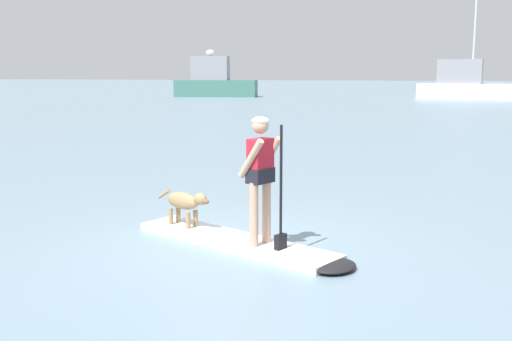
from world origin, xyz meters
TOP-DOWN VIEW (x-y plane):
  - ground_plane at (0.00, 0.00)m, footprint 400.00×400.00m
  - paddleboard at (0.21, -0.09)m, footprint 3.55×1.99m
  - person_paddler at (0.46, -0.19)m, footprint 0.68×0.59m
  - dog at (-0.92, 0.38)m, footprint 1.05×0.50m
  - moored_boat_center at (-20.54, 49.72)m, footprint 8.72×4.37m
  - moored_boat_outer at (3.89, 51.83)m, footprint 9.03×3.67m

SIDE VIEW (x-z plane):
  - ground_plane at x=0.00m, z-range 0.00..0.00m
  - paddleboard at x=0.21m, z-range 0.00..0.10m
  - dog at x=-0.92m, z-range 0.19..0.74m
  - person_paddler at x=0.46m, z-range 0.24..1.96m
  - moored_boat_outer at x=3.89m, z-range -3.76..6.53m
  - moored_boat_center at x=-20.54m, z-range -0.84..3.95m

